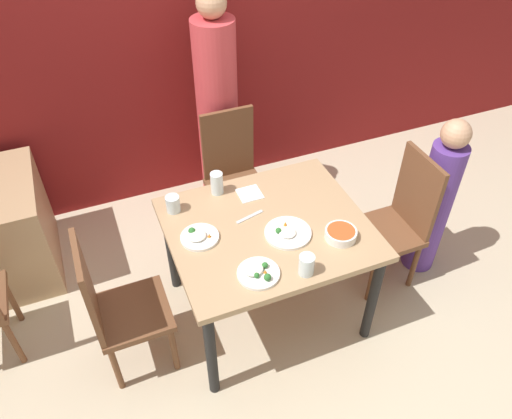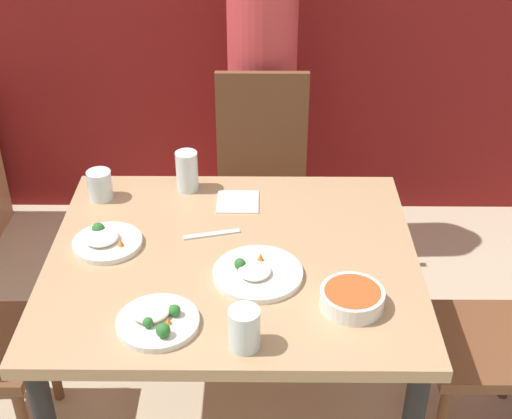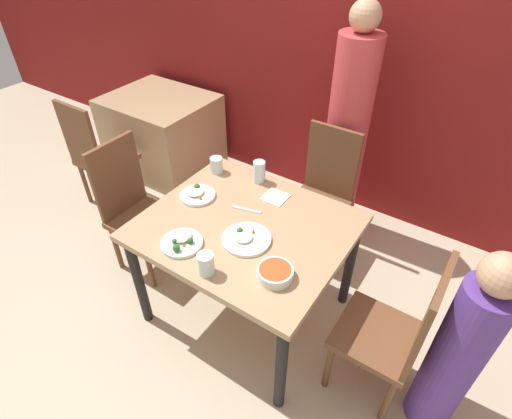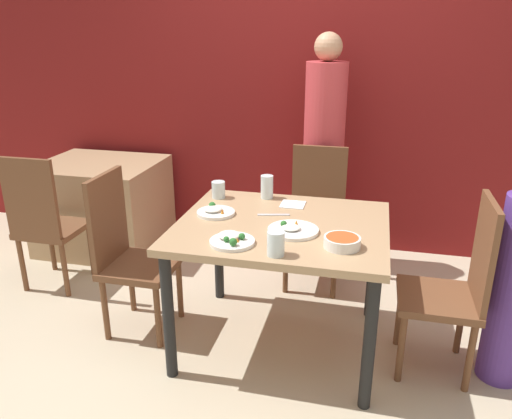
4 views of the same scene
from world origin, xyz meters
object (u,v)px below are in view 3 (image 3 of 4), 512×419
object	(u,v)px
bowl_curry	(275,273)
person_child	(457,354)
chair_adult_spot	(322,192)
person_adult	(346,137)
plate_rice_adult	(197,194)
glass_water_tall	(259,172)
chair_child_spot	(395,332)

from	to	relation	value
bowl_curry	person_child	bearing A→B (deg)	14.08
chair_adult_spot	bowl_curry	xyz separation A→B (m)	(0.25, -1.06, 0.27)
person_adult	plate_rice_adult	world-z (taller)	person_adult
plate_rice_adult	person_child	bearing A→B (deg)	-2.66
person_child	plate_rice_adult	distance (m)	1.59
person_child	glass_water_tall	xyz separation A→B (m)	(-1.35, 0.41, 0.26)
chair_adult_spot	person_adult	world-z (taller)	person_adult
chair_adult_spot	chair_child_spot	xyz separation A→B (m)	(0.82, -0.85, 0.00)
chair_adult_spot	person_child	distance (m)	1.39
chair_child_spot	chair_adult_spot	bearing A→B (deg)	-136.12
chair_child_spot	plate_rice_adult	bearing A→B (deg)	-93.21
chair_child_spot	plate_rice_adult	xyz separation A→B (m)	(-1.30, 0.07, 0.26)
chair_child_spot	glass_water_tall	bearing A→B (deg)	-111.04
chair_child_spot	person_adult	distance (m)	1.45
glass_water_tall	chair_child_spot	bearing A→B (deg)	-21.04
person_adult	plate_rice_adult	distance (m)	1.19
person_child	glass_water_tall	distance (m)	1.44
person_child	glass_water_tall	bearing A→B (deg)	162.96
chair_adult_spot	chair_child_spot	world-z (taller)	same
chair_child_spot	plate_rice_adult	world-z (taller)	chair_child_spot
bowl_curry	glass_water_tall	distance (m)	0.81
chair_adult_spot	plate_rice_adult	size ratio (longest dim) A/B	4.52
person_adult	bowl_curry	size ratio (longest dim) A/B	9.70
chair_adult_spot	bowl_curry	size ratio (longest dim) A/B	5.49
person_adult	plate_rice_adult	size ratio (longest dim) A/B	7.99
person_adult	glass_water_tall	world-z (taller)	person_adult
chair_adult_spot	bowl_curry	distance (m)	1.12
person_adult	bowl_curry	bearing A→B (deg)	-79.82
plate_rice_adult	bowl_curry	bearing A→B (deg)	-21.38
chair_adult_spot	person_child	size ratio (longest dim) A/B	0.82
person_child	plate_rice_adult	world-z (taller)	person_child
chair_adult_spot	plate_rice_adult	distance (m)	0.95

